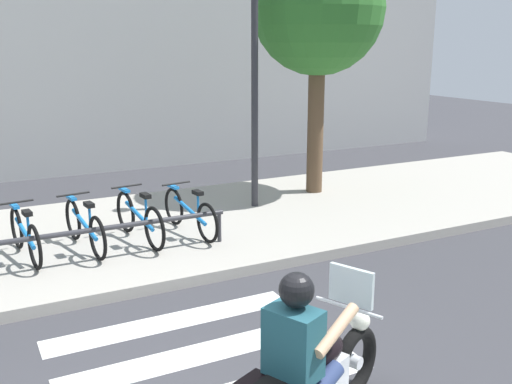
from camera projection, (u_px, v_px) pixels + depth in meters
The scene contains 10 objects.
sidewalk at pixel (57, 246), 8.78m from camera, with size 24.00×4.40×0.15m, color #A8A399.
crosswalk_stripe_4 at pixel (198, 354), 5.87m from camera, with size 2.80×0.40×0.01m, color white.
crosswalk_stripe_5 at pixel (172, 321), 6.56m from camera, with size 2.80×0.40×0.01m, color white.
rider at pixel (300, 348), 4.34m from camera, with size 0.76×0.70×1.44m.
bicycle_4 at pixel (25, 235), 7.97m from camera, with size 0.48×1.57×0.73m.
bicycle_5 at pixel (85, 226), 8.32m from camera, with size 0.48×1.66×0.75m.
bicycle_6 at pixel (139, 218), 8.67m from camera, with size 0.48×1.69×0.78m.
bicycle_7 at pixel (190, 212), 9.02m from camera, with size 0.48×1.68×0.73m.
street_lamp at pixel (255, 69), 10.06m from camera, with size 0.28×0.28×4.24m.
tree_near_rack at pixel (318, 10), 10.83m from camera, with size 2.46×2.46×4.86m.
Camera 1 is at (-1.16, -3.36, 3.02)m, focal length 41.31 mm.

